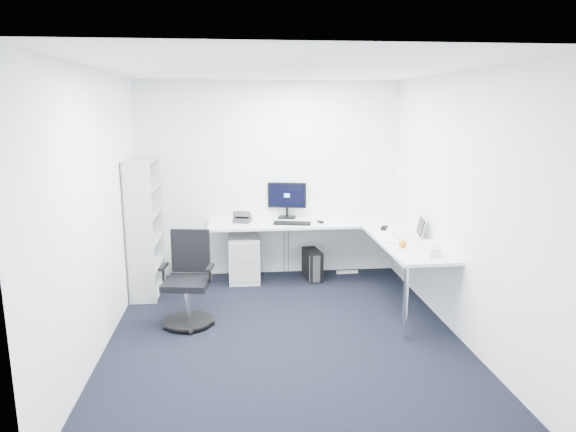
{
  "coord_description": "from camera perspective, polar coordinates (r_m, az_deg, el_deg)",
  "views": [
    {
      "loc": [
        -0.47,
        -4.99,
        2.35
      ],
      "look_at": [
        0.15,
        1.05,
        1.05
      ],
      "focal_mm": 32.0,
      "sensor_mm": 36.0,
      "label": 1
    }
  ],
  "objects": [
    {
      "name": "black_keyboard",
      "position": [
        6.82,
        0.46,
        -0.81
      ],
      "size": [
        0.52,
        0.27,
        0.02
      ],
      "primitive_type": "cube",
      "rotation": [
        0.0,
        0.0,
        -0.2
      ],
      "color": "black",
      "rests_on": "l_desk"
    },
    {
      "name": "white_keyboard",
      "position": [
        6.18,
        10.61,
        -2.41
      ],
      "size": [
        0.17,
        0.47,
        0.02
      ],
      "primitive_type": "cube",
      "rotation": [
        0.0,
        0.0,
        0.07
      ],
      "color": "silver",
      "rests_on": "l_desk"
    },
    {
      "name": "beige_pc_tower",
      "position": [
        7.25,
        -11.44,
        -5.33
      ],
      "size": [
        0.2,
        0.44,
        0.42
      ],
      "primitive_type": "cube",
      "rotation": [
        0.0,
        0.0,
        0.01
      ],
      "color": "beige",
      "rests_on": "ground"
    },
    {
      "name": "desk_phone",
      "position": [
        6.96,
        -5.09,
        -0.05
      ],
      "size": [
        0.27,
        0.27,
        0.15
      ],
      "primitive_type": null,
      "rotation": [
        0.0,
        0.0,
        -0.26
      ],
      "color": "#302F32",
      "rests_on": "l_desk"
    },
    {
      "name": "wall_back",
      "position": [
        7.18,
        -2.06,
        4.06
      ],
      "size": [
        3.6,
        0.02,
        2.7
      ],
      "primitive_type": "cube",
      "color": "white",
      "rests_on": "ground"
    },
    {
      "name": "ground",
      "position": [
        5.54,
        -0.44,
        -13.03
      ],
      "size": [
        4.2,
        4.2,
        0.0
      ],
      "primitive_type": "plane",
      "color": "black"
    },
    {
      "name": "bookshelf",
      "position": [
        6.71,
        -15.62,
        -1.21
      ],
      "size": [
        0.33,
        0.86,
        1.72
      ],
      "primitive_type": null,
      "color": "#B2B4B4",
      "rests_on": "ground"
    },
    {
      "name": "wall_left",
      "position": [
        5.26,
        -20.38,
        0.36
      ],
      "size": [
        0.02,
        4.2,
        2.7
      ],
      "primitive_type": "cube",
      "color": "white",
      "rests_on": "ground"
    },
    {
      "name": "power_strip",
      "position": [
        7.47,
        6.58,
        -6.2
      ],
      "size": [
        0.31,
        0.06,
        0.04
      ],
      "primitive_type": "cube",
      "rotation": [
        0.0,
        0.0,
        0.02
      ],
      "color": "silver",
      "rests_on": "ground"
    },
    {
      "name": "l_desk",
      "position": [
        6.76,
        3.08,
        -4.63
      ],
      "size": [
        2.8,
        1.57,
        0.82
      ],
      "primitive_type": null,
      "color": "silver",
      "rests_on": "ground"
    },
    {
      "name": "black_pc_tower",
      "position": [
        7.14,
        2.71,
        -5.4
      ],
      "size": [
        0.25,
        0.45,
        0.41
      ],
      "primitive_type": "cube",
      "rotation": [
        0.0,
        0.0,
        0.15
      ],
      "color": "black",
      "rests_on": "ground"
    },
    {
      "name": "wall_front",
      "position": [
        3.1,
        3.23,
        -6.78
      ],
      "size": [
        3.6,
        0.02,
        2.7
      ],
      "primitive_type": "cube",
      "color": "white",
      "rests_on": "ground"
    },
    {
      "name": "laptop",
      "position": [
        6.31,
        12.7,
        -1.14
      ],
      "size": [
        0.4,
        0.39,
        0.25
      ],
      "primitive_type": null,
      "rotation": [
        0.0,
        0.0,
        -0.18
      ],
      "color": "silver",
      "rests_on": "l_desk"
    },
    {
      "name": "tissue_box",
      "position": [
        5.63,
        15.49,
        -3.69
      ],
      "size": [
        0.16,
        0.27,
        0.09
      ],
      "primitive_type": "cube",
      "rotation": [
        0.0,
        0.0,
        0.13
      ],
      "color": "silver",
      "rests_on": "l_desk"
    },
    {
      "name": "mouse",
      "position": [
        6.9,
        3.62,
        -0.65
      ],
      "size": [
        0.08,
        0.11,
        0.03
      ],
      "primitive_type": "cube",
      "rotation": [
        0.0,
        0.0,
        0.3
      ],
      "color": "black",
      "rests_on": "l_desk"
    },
    {
      "name": "task_chair",
      "position": [
        5.69,
        -11.19,
        -7.02
      ],
      "size": [
        0.65,
        0.65,
        1.02
      ],
      "primitive_type": null,
      "rotation": [
        0.0,
        0.0,
        -0.16
      ],
      "color": "black",
      "rests_on": "ground"
    },
    {
      "name": "drawer_pedestal",
      "position": [
        7.06,
        -4.9,
        -4.71
      ],
      "size": [
        0.41,
        0.51,
        0.63
      ],
      "primitive_type": "cube",
      "color": "silver",
      "rests_on": "ground"
    },
    {
      "name": "monitor",
      "position": [
        7.14,
        -0.12,
        1.8
      ],
      "size": [
        0.56,
        0.28,
        0.52
      ],
      "primitive_type": null,
      "rotation": [
        0.0,
        0.0,
        -0.2
      ],
      "color": "black",
      "rests_on": "l_desk"
    },
    {
      "name": "wall_right",
      "position": [
        5.57,
        18.29,
        1.13
      ],
      "size": [
        0.02,
        4.2,
        2.7
      ],
      "primitive_type": "cube",
      "color": "white",
      "rests_on": "ground"
    },
    {
      "name": "headphones",
      "position": [
        6.67,
        10.63,
        -1.21
      ],
      "size": [
        0.17,
        0.2,
        0.05
      ],
      "primitive_type": null,
      "rotation": [
        0.0,
        0.0,
        -0.42
      ],
      "color": "black",
      "rests_on": "l_desk"
    },
    {
      "name": "ceiling",
      "position": [
        5.03,
        -0.49,
        16.08
      ],
      "size": [
        4.2,
        4.2,
        0.0
      ],
      "primitive_type": "plane",
      "color": "white"
    },
    {
      "name": "orange_fruit",
      "position": [
        5.83,
        12.62,
        -3.02
      ],
      "size": [
        0.09,
        0.09,
        0.09
      ],
      "primitive_type": "sphere",
      "color": "orange",
      "rests_on": "l_desk"
    }
  ]
}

